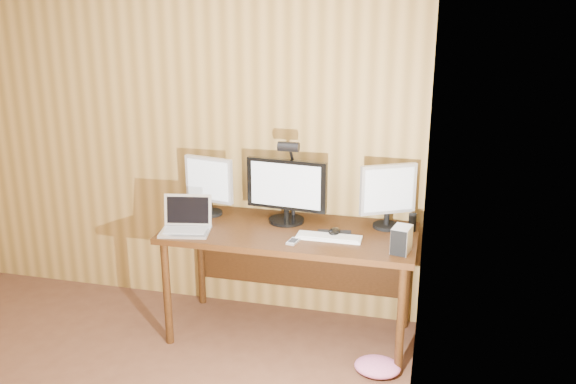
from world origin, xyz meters
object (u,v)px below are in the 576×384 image
at_px(mouse, 334,232).
at_px(desk_lamp, 291,168).
at_px(monitor_right, 388,194).
at_px(laptop, 186,222).
at_px(monitor_left, 209,184).
at_px(phone, 293,241).
at_px(speaker, 412,222).
at_px(desk, 293,244).
at_px(hard_drive, 401,240).
at_px(monitor_center, 286,190).
at_px(keyboard, 329,237).

xyz_separation_m(mouse, desk_lamp, (-0.32, 0.18, 0.34)).
bearing_deg(monitor_right, desk_lamp, 154.80).
bearing_deg(laptop, mouse, -2.01).
xyz_separation_m(monitor_left, mouse, (0.89, -0.18, -0.19)).
bearing_deg(phone, speaker, 37.93).
bearing_deg(monitor_left, mouse, 0.16).
distance_m(speaker, desk_lamp, 0.85).
relative_size(desk, desk_lamp, 2.72).
relative_size(monitor_right, laptop, 1.22).
relative_size(monitor_right, desk_lamp, 0.71).
height_order(laptop, mouse, laptop).
distance_m(monitor_left, hard_drive, 1.37).
height_order(desk, phone, phone).
relative_size(laptop, desk_lamp, 0.58).
xyz_separation_m(monitor_center, speaker, (0.82, 0.03, -0.16)).
distance_m(monitor_right, desk_lamp, 0.64).
xyz_separation_m(desk, monitor_right, (0.59, 0.13, 0.35)).
height_order(desk, hard_drive, hard_drive).
height_order(desk, monitor_right, monitor_right).
distance_m(monitor_left, mouse, 0.93).
distance_m(laptop, hard_drive, 1.35).
distance_m(desk, phone, 0.31).
xyz_separation_m(keyboard, hard_drive, (0.44, -0.11, 0.07)).
bearing_deg(monitor_right, hard_drive, -101.40).
bearing_deg(mouse, monitor_center, 134.32).
bearing_deg(desk, hard_drive, -20.38).
relative_size(monitor_center, mouse, 4.72).
bearing_deg(speaker, monitor_center, -177.93).
distance_m(monitor_right, phone, 0.69).
relative_size(desk, laptop, 4.66).
relative_size(monitor_center, keyboard, 1.35).
bearing_deg(mouse, keyboard, -128.40).
distance_m(monitor_center, keyboard, 0.45).
xyz_separation_m(laptop, phone, (0.71, -0.03, -0.05)).
bearing_deg(phone, laptop, -173.24).
bearing_deg(monitor_right, speaker, -36.50).
height_order(monitor_right, laptop, monitor_right).
bearing_deg(phone, keyboard, 38.91).
xyz_separation_m(monitor_center, keyboard, (0.33, -0.23, -0.21)).
relative_size(desk, speaker, 13.73).
bearing_deg(monitor_center, laptop, -145.99).
relative_size(monitor_right, mouse, 3.66).
distance_m(monitor_center, monitor_right, 0.65).
bearing_deg(laptop, desk_lamp, 17.65).
relative_size(mouse, speaker, 0.98).
relative_size(monitor_left, desk_lamp, 0.68).
bearing_deg(desk, monitor_right, 12.04).
xyz_separation_m(monitor_center, phone, (0.13, -0.34, -0.21)).
distance_m(monitor_left, keyboard, 0.93).
distance_m(monitor_center, desk_lamp, 0.15).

